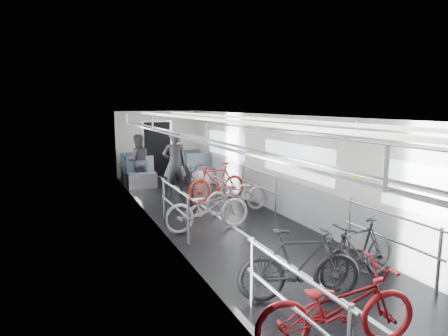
% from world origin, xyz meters
% --- Properties ---
extents(car_shell, '(3.02, 14.01, 2.41)m').
position_xyz_m(car_shell, '(0.00, 1.78, 1.13)').
color(car_shell, black).
rests_on(car_shell, ground).
extents(bike_left_near, '(1.93, 0.99, 0.97)m').
position_xyz_m(bike_left_near, '(-0.78, -4.32, 0.48)').
color(bike_left_near, maroon).
rests_on(bike_left_near, floor).
extents(bike_left_mid, '(1.75, 0.97, 1.01)m').
position_xyz_m(bike_left_mid, '(-0.54, -3.25, 0.51)').
color(bike_left_mid, black).
rests_on(bike_left_mid, floor).
extents(bike_left_far, '(1.88, 0.66, 0.99)m').
position_xyz_m(bike_left_far, '(-0.60, 0.13, 0.49)').
color(bike_left_far, '#A5A6AA').
rests_on(bike_left_far, floor).
extents(bike_right_near, '(1.65, 0.70, 0.96)m').
position_xyz_m(bike_right_near, '(0.60, -3.10, 0.48)').
color(bike_right_near, black).
rests_on(bike_right_near, floor).
extents(bike_right_mid, '(1.84, 0.90, 0.93)m').
position_xyz_m(bike_right_mid, '(0.56, 1.12, 0.46)').
color(bike_right_mid, '#A09FA4').
rests_on(bike_right_mid, floor).
extents(bike_right_far, '(1.85, 0.84, 1.08)m').
position_xyz_m(bike_right_far, '(0.51, 2.33, 0.54)').
color(bike_right_far, red).
rests_on(bike_right_far, floor).
extents(bike_aisle, '(1.14, 2.00, 1.00)m').
position_xyz_m(bike_aisle, '(0.11, 3.36, 0.50)').
color(bike_aisle, black).
rests_on(bike_aisle, floor).
extents(person_standing, '(0.71, 0.49, 1.89)m').
position_xyz_m(person_standing, '(-0.35, 3.46, 0.95)').
color(person_standing, black).
rests_on(person_standing, floor).
extents(person_seated, '(0.87, 0.70, 1.70)m').
position_xyz_m(person_seated, '(-1.06, 5.27, 0.85)').
color(person_seated, '#29252C').
rests_on(person_seated, floor).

